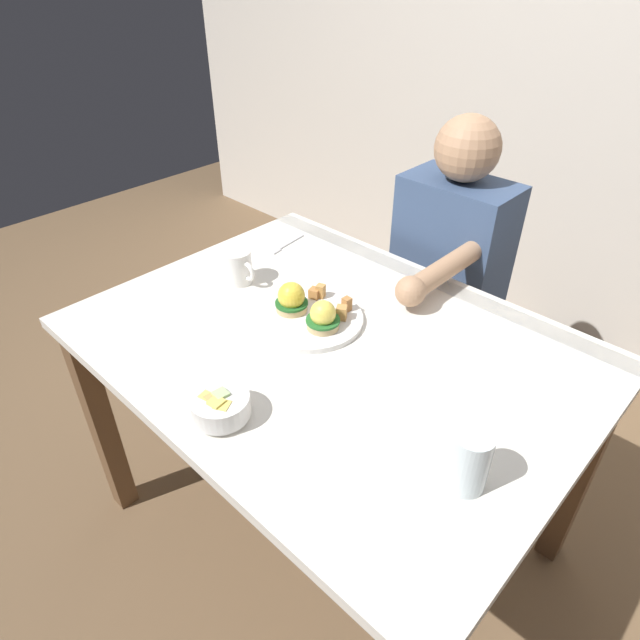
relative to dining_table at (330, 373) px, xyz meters
The scene contains 9 objects.
ground_plane 0.63m from the dining_table, ahead, with size 6.00×6.00×0.00m, color brown.
back_wall 1.64m from the dining_table, 90.00° to the left, with size 4.80×0.10×2.60m, color silver.
dining_table is the anchor object (origin of this frame).
eggs_benedict_plate 0.16m from the dining_table, 169.30° to the left, with size 0.27×0.27×0.09m.
fruit_bowl 0.37m from the dining_table, 87.13° to the right, with size 0.12×0.12×0.06m.
coffee_mug 0.40m from the dining_table, behind, with size 0.11×0.08×0.09m.
fork 0.52m from the dining_table, 149.36° to the left, with size 0.04×0.16×0.00m.
water_glass_near 0.51m from the dining_table, 17.70° to the right, with size 0.07×0.07×0.12m.
diner_person 0.60m from the dining_table, 95.16° to the left, with size 0.34×0.54×1.14m.
Camera 1 is at (0.70, -0.77, 1.53)m, focal length 30.39 mm.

